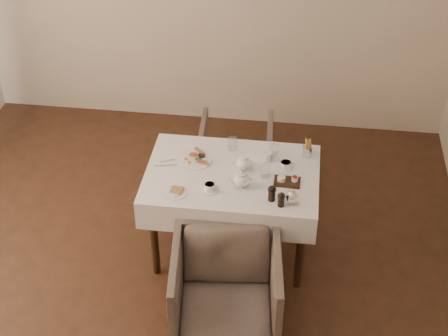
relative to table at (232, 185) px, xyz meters
The scene contains 20 objects.
table is the anchor object (origin of this frame).
armchair_near 0.84m from the table, 85.86° to the right, with size 0.73×0.75×0.68m, color #4F433A.
armchair_far 0.96m from the table, 94.43° to the left, with size 0.63×0.65×0.59m, color #4F433A.
breakfast_plate 0.36m from the table, 156.75° to the left, with size 0.28×0.28×0.04m.
side_plate 0.49m from the table, 143.23° to the right, with size 0.19×0.18×0.02m.
teapot_centre 0.20m from the table, 37.71° to the left, with size 0.16×0.12×0.13m, color white, non-canonical shape.
teapot_front 0.25m from the table, 60.14° to the right, with size 0.17×0.13×0.13m, color white, non-canonical shape.
creamer 0.34m from the table, 36.95° to the left, with size 0.06×0.06×0.07m, color white.
teacup_near 0.30m from the table, 120.56° to the right, with size 0.12×0.12×0.06m.
teacup_far 0.43m from the table, 14.40° to the left, with size 0.13×0.13×0.06m.
glass_left 0.34m from the table, 96.38° to the left, with size 0.07×0.07×0.10m, color silver.
glass_mid 0.30m from the table, ahead, with size 0.07×0.07×0.10m, color silver.
glass_right 0.42m from the table, 42.86° to the left, with size 0.07×0.07×0.10m, color silver.
condiment_board 0.43m from the table, ahead, with size 0.19×0.13×0.05m.
pepper_mill_left 0.45m from the table, 41.25° to the right, with size 0.06×0.06×0.12m, color black, non-canonical shape.
pepper_mill_right 0.53m from the table, 40.80° to the right, with size 0.06×0.06×0.11m, color black, non-canonical shape.
silver_pot 0.56m from the table, 32.12° to the right, with size 0.11×0.09×0.12m, color white, non-canonical shape.
fries_cup 0.64m from the table, 27.45° to the left, with size 0.07×0.07×0.16m.
cutlery_fork 0.50m from the table, 168.78° to the left, with size 0.01×0.17×0.00m, color silver.
cutlery_knife 0.50m from the table, behind, with size 0.02×0.20×0.00m, color silver.
Camera 1 is at (0.86, -3.37, 3.83)m, focal length 55.00 mm.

